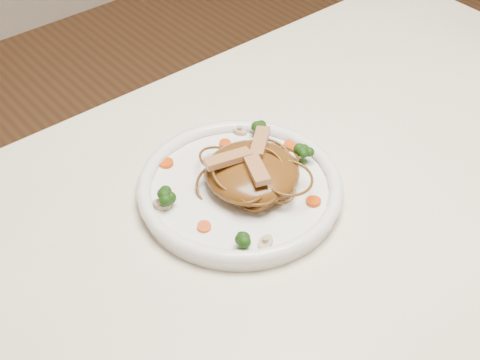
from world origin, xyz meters
TOP-DOWN VIEW (x-y plane):
  - table at (0.00, 0.00)m, footprint 1.20×0.80m
  - plate at (-0.10, 0.09)m, footprint 0.37×0.37m
  - noodle_mound at (-0.08, 0.09)m, footprint 0.13×0.13m
  - chicken_a at (-0.05, 0.11)m, footprint 0.06×0.05m
  - chicken_b at (-0.10, 0.11)m, footprint 0.07×0.04m
  - chicken_c at (-0.09, 0.07)m, footprint 0.04×0.07m
  - broccoli_0 at (-0.00, 0.16)m, footprint 0.03×0.03m
  - broccoli_1 at (-0.19, 0.13)m, footprint 0.03×0.03m
  - broccoli_2 at (-0.16, 0.00)m, footprint 0.03×0.03m
  - broccoli_3 at (0.01, 0.08)m, footprint 0.04×0.04m
  - carrot_0 at (-0.05, 0.18)m, footprint 0.02×0.02m
  - carrot_1 at (-0.18, 0.06)m, footprint 0.02×0.02m
  - carrot_2 at (0.02, 0.11)m, footprint 0.03×0.03m
  - carrot_3 at (-0.15, 0.20)m, footprint 0.03×0.03m
  - carrot_4 at (-0.04, 0.01)m, footprint 0.02×0.02m
  - mushroom_0 at (-0.14, -0.01)m, footprint 0.03×0.03m
  - mushroom_1 at (-0.01, 0.13)m, footprint 0.03×0.03m
  - mushroom_2 at (-0.20, 0.13)m, footprint 0.04×0.04m
  - mushroom_3 at (-0.02, 0.19)m, footprint 0.03×0.03m

SIDE VIEW (x-z plane):
  - table at x=0.00m, z-range 0.28..1.03m
  - plate at x=-0.10m, z-range 0.75..0.77m
  - carrot_0 at x=-0.05m, z-range 0.77..0.77m
  - carrot_1 at x=-0.18m, z-range 0.77..0.77m
  - carrot_2 at x=0.02m, z-range 0.77..0.77m
  - carrot_3 at x=-0.15m, z-range 0.77..0.77m
  - carrot_4 at x=-0.04m, z-range 0.77..0.77m
  - mushroom_0 at x=-0.14m, z-range 0.77..0.77m
  - mushroom_1 at x=-0.01m, z-range 0.77..0.77m
  - mushroom_2 at x=-0.20m, z-range 0.77..0.77m
  - mushroom_3 at x=-0.02m, z-range 0.77..0.77m
  - broccoli_2 at x=-0.16m, z-range 0.77..0.79m
  - broccoli_1 at x=-0.19m, z-range 0.77..0.80m
  - broccoli_0 at x=0.00m, z-range 0.77..0.80m
  - broccoli_3 at x=0.01m, z-range 0.77..0.80m
  - noodle_mound at x=-0.08m, z-range 0.77..0.81m
  - chicken_a at x=-0.05m, z-range 0.81..0.82m
  - chicken_b at x=-0.10m, z-range 0.81..0.82m
  - chicken_c at x=-0.09m, z-range 0.81..0.82m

